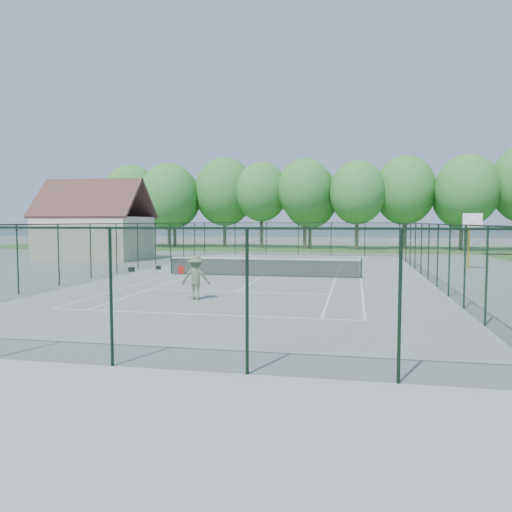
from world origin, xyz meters
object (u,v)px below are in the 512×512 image
(sports_bag_a, at_px, (131,269))
(tennis_player, at_px, (196,277))
(tennis_net, at_px, (263,266))
(basketball_goal, at_px, (471,230))

(sports_bag_a, relative_size, tennis_player, 0.20)
(tennis_net, bearing_deg, basketball_goal, 28.50)
(sports_bag_a, bearing_deg, tennis_net, 10.35)
(sports_bag_a, bearing_deg, basketball_goal, 32.41)
(tennis_net, relative_size, basketball_goal, 3.04)
(tennis_net, distance_m, tennis_player, 8.88)
(tennis_net, xyz_separation_m, sports_bag_a, (-8.51, 0.98, -0.44))
(tennis_player, bearing_deg, basketball_goal, 48.84)
(basketball_goal, bearing_deg, tennis_net, -151.50)
(tennis_net, height_order, sports_bag_a, tennis_net)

